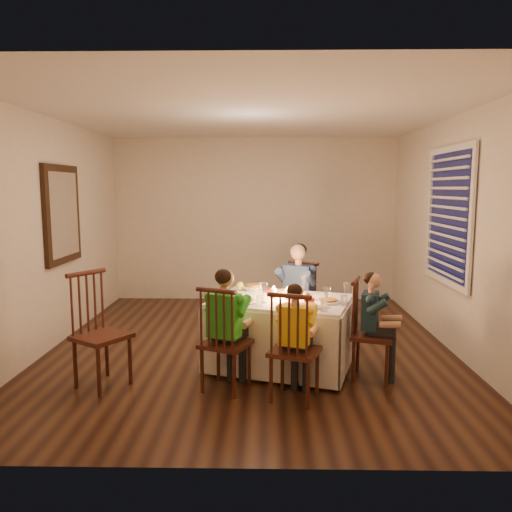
{
  "coord_description": "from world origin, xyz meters",
  "views": [
    {
      "loc": [
        0.17,
        -5.52,
        1.81
      ],
      "look_at": [
        0.06,
        0.15,
        1.03
      ],
      "focal_mm": 35.0,
      "sensor_mm": 36.0,
      "label": 1
    }
  ],
  "objects_px": {
    "chair_adult": "(297,345)",
    "child_teal": "(371,378)",
    "child_yellow": "(294,399)",
    "chair_near_right": "(294,399)",
    "serving_bowl": "(253,288)",
    "adult": "(297,345)",
    "child_green": "(226,389)",
    "chair_end": "(371,378)",
    "chair_extra": "(104,386)",
    "chair_near_left": "(226,389)",
    "dining_table": "(281,319)"
  },
  "relations": [
    {
      "from": "chair_near_left",
      "to": "chair_end",
      "type": "xyz_separation_m",
      "value": [
        1.37,
        0.28,
        0.0
      ]
    },
    {
      "from": "chair_end",
      "to": "chair_extra",
      "type": "bearing_deg",
      "value": 112.65
    },
    {
      "from": "child_green",
      "to": "serving_bowl",
      "type": "bearing_deg",
      "value": -79.4
    },
    {
      "from": "chair_end",
      "to": "child_green",
      "type": "relative_size",
      "value": 0.87
    },
    {
      "from": "chair_near_right",
      "to": "child_green",
      "type": "distance_m",
      "value": 0.64
    },
    {
      "from": "chair_adult",
      "to": "chair_end",
      "type": "distance_m",
      "value": 1.19
    },
    {
      "from": "serving_bowl",
      "to": "chair_near_left",
      "type": "bearing_deg",
      "value": -102.52
    },
    {
      "from": "chair_near_right",
      "to": "chair_end",
      "type": "xyz_separation_m",
      "value": [
        0.76,
        0.48,
        0.0
      ]
    },
    {
      "from": "chair_extra",
      "to": "adult",
      "type": "xyz_separation_m",
      "value": [
        1.85,
        1.22,
        0.0
      ]
    },
    {
      "from": "chair_adult",
      "to": "child_green",
      "type": "bearing_deg",
      "value": -92.96
    },
    {
      "from": "chair_extra",
      "to": "chair_near_right",
      "type": "bearing_deg",
      "value": -64.75
    },
    {
      "from": "serving_bowl",
      "to": "chair_near_right",
      "type": "bearing_deg",
      "value": -71.89
    },
    {
      "from": "serving_bowl",
      "to": "child_green",
      "type": "bearing_deg",
      "value": -102.52
    },
    {
      "from": "dining_table",
      "to": "chair_end",
      "type": "relative_size",
      "value": 1.65
    },
    {
      "from": "chair_near_left",
      "to": "chair_extra",
      "type": "xyz_separation_m",
      "value": [
        -1.13,
        0.06,
        0.0
      ]
    },
    {
      "from": "dining_table",
      "to": "child_yellow",
      "type": "height_order",
      "value": "dining_table"
    },
    {
      "from": "child_green",
      "to": "serving_bowl",
      "type": "distance_m",
      "value": 1.25
    },
    {
      "from": "chair_adult",
      "to": "dining_table",
      "type": "bearing_deg",
      "value": -80.31
    },
    {
      "from": "adult",
      "to": "serving_bowl",
      "type": "height_order",
      "value": "serving_bowl"
    },
    {
      "from": "child_yellow",
      "to": "chair_end",
      "type": "bearing_deg",
      "value": -127.53
    },
    {
      "from": "child_teal",
      "to": "chair_near_right",
      "type": "bearing_deg",
      "value": 139.63
    },
    {
      "from": "chair_extra",
      "to": "serving_bowl",
      "type": "relative_size",
      "value": 5.13
    },
    {
      "from": "chair_extra",
      "to": "adult",
      "type": "relative_size",
      "value": 0.89
    },
    {
      "from": "chair_near_left",
      "to": "child_teal",
      "type": "height_order",
      "value": "child_teal"
    },
    {
      "from": "chair_near_right",
      "to": "adult",
      "type": "bearing_deg",
      "value": -73.99
    },
    {
      "from": "child_teal",
      "to": "child_green",
      "type": "bearing_deg",
      "value": 119.18
    },
    {
      "from": "chair_near_left",
      "to": "chair_extra",
      "type": "distance_m",
      "value": 1.14
    },
    {
      "from": "chair_end",
      "to": "child_green",
      "type": "bearing_deg",
      "value": 119.18
    },
    {
      "from": "chair_near_right",
      "to": "chair_end",
      "type": "relative_size",
      "value": 1.0
    },
    {
      "from": "serving_bowl",
      "to": "dining_table",
      "type": "bearing_deg",
      "value": -54.56
    },
    {
      "from": "chair_near_left",
      "to": "chair_near_right",
      "type": "bearing_deg",
      "value": -174.78
    },
    {
      "from": "adult",
      "to": "child_green",
      "type": "relative_size",
      "value": 1.07
    },
    {
      "from": "dining_table",
      "to": "chair_near_right",
      "type": "distance_m",
      "value": 0.93
    },
    {
      "from": "chair_adult",
      "to": "serving_bowl",
      "type": "relative_size",
      "value": 4.67
    },
    {
      "from": "dining_table",
      "to": "child_teal",
      "type": "xyz_separation_m",
      "value": [
        0.86,
        -0.3,
        -0.5
      ]
    },
    {
      "from": "chair_near_right",
      "to": "chair_end",
      "type": "height_order",
      "value": "same"
    },
    {
      "from": "chair_near_left",
      "to": "chair_end",
      "type": "bearing_deg",
      "value": -145.28
    },
    {
      "from": "chair_adult",
      "to": "serving_bowl",
      "type": "distance_m",
      "value": 0.93
    },
    {
      "from": "serving_bowl",
      "to": "child_yellow",
      "type": "bearing_deg",
      "value": -71.89
    },
    {
      "from": "child_green",
      "to": "chair_near_right",
      "type": "bearing_deg",
      "value": -174.78
    },
    {
      "from": "chair_adult",
      "to": "chair_near_right",
      "type": "bearing_deg",
      "value": -67.99
    },
    {
      "from": "child_green",
      "to": "child_yellow",
      "type": "relative_size",
      "value": 1.09
    },
    {
      "from": "child_teal",
      "to": "child_yellow",
      "type": "bearing_deg",
      "value": 139.63
    },
    {
      "from": "chair_near_left",
      "to": "chair_end",
      "type": "height_order",
      "value": "same"
    },
    {
      "from": "chair_near_right",
      "to": "chair_extra",
      "type": "height_order",
      "value": "chair_extra"
    },
    {
      "from": "chair_end",
      "to": "adult",
      "type": "xyz_separation_m",
      "value": [
        -0.65,
        1.0,
        0.0
      ]
    },
    {
      "from": "chair_adult",
      "to": "child_teal",
      "type": "relative_size",
      "value": 0.94
    },
    {
      "from": "chair_near_left",
      "to": "chair_end",
      "type": "relative_size",
      "value": 1.0
    },
    {
      "from": "chair_adult",
      "to": "chair_near_right",
      "type": "relative_size",
      "value": 1.0
    },
    {
      "from": "chair_near_right",
      "to": "serving_bowl",
      "type": "distance_m",
      "value": 1.44
    }
  ]
}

